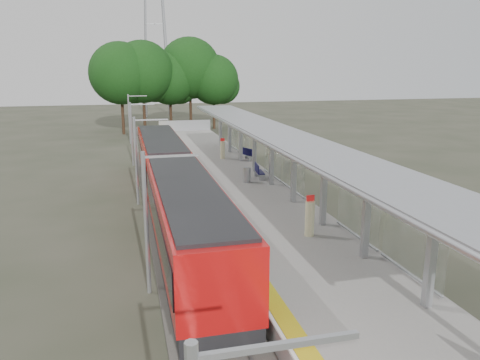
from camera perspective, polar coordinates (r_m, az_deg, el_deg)
name	(u,v)px	position (r m, az deg, el deg)	size (l,w,h in m)	color
trackbed	(166,196)	(30.71, -9.01, -1.96)	(3.00, 70.00, 0.24)	#59544C
platform	(233,186)	(31.28, -0.80, -0.78)	(6.00, 50.00, 1.00)	gray
tactile_strip	(196,181)	(30.69, -5.44, -0.13)	(0.60, 50.00, 0.02)	gold
end_fence	(185,125)	(55.29, -6.74, 6.62)	(6.00, 0.10, 1.20)	#9EA0A5
train	(172,183)	(26.11, -8.32, -0.33)	(2.74, 27.60, 3.62)	black
canopy	(275,139)	(27.36, 4.29, 5.01)	(3.27, 38.00, 3.66)	#9EA0A5
tree_cluster	(166,73)	(62.52, -9.04, 12.72)	(19.20, 11.54, 12.17)	#382316
catenary_masts	(137,158)	(29.01, -12.41, 2.64)	(2.08, 48.16, 5.40)	#9EA0A5
bench_mid	(258,171)	(31.22, 2.27, 1.14)	(0.61, 1.53, 1.02)	#0F0D43
bench_far	(248,154)	(37.50, 0.95, 3.23)	(0.95, 1.47, 0.97)	#0F0D43
info_pillar_near	(310,218)	(20.87, 8.49, -4.63)	(0.42, 0.42, 1.86)	beige
info_pillar_far	(223,150)	(38.03, -2.13, 3.71)	(0.38, 0.38, 1.68)	beige
litter_bin	(247,175)	(30.18, 0.85, 0.63)	(0.48, 0.48, 0.99)	#9EA0A5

